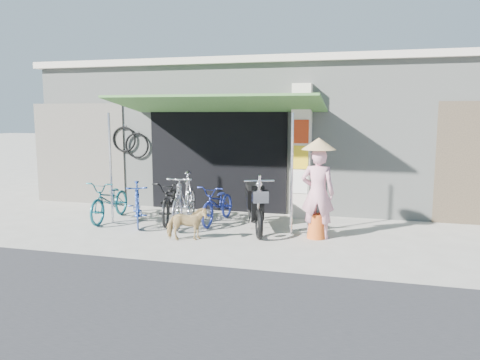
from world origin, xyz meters
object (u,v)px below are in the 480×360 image
(bike_black, at_px, (171,201))
(bike_silver, at_px, (184,199))
(street_dog, at_px, (187,224))
(nun, at_px, (318,190))
(moped, at_px, (255,205))
(bike_navy, at_px, (218,204))
(bike_blue, at_px, (137,204))
(bike_teal, at_px, (110,200))

(bike_black, height_order, bike_silver, bike_silver)
(street_dog, bearing_deg, nun, -91.01)
(bike_black, height_order, moped, moped)
(bike_silver, height_order, bike_navy, bike_silver)
(moped, bearing_deg, street_dog, -151.45)
(moped, xyz_separation_m, nun, (1.29, -0.32, 0.42))
(bike_blue, relative_size, bike_silver, 0.81)
(bike_black, distance_m, bike_navy, 1.04)
(bike_teal, relative_size, street_dog, 2.28)
(bike_black, distance_m, bike_silver, 0.47)
(bike_blue, distance_m, nun, 3.81)
(street_dog, height_order, nun, nun)
(bike_blue, xyz_separation_m, bike_navy, (1.60, 0.61, -0.03))
(bike_teal, relative_size, moped, 0.89)
(bike_teal, xyz_separation_m, bike_blue, (0.78, -0.23, 0.00))
(bike_silver, xyz_separation_m, street_dog, (0.50, -1.14, -0.24))
(bike_silver, bearing_deg, street_dog, -73.34)
(bike_black, height_order, nun, nun)
(bike_blue, xyz_separation_m, bike_black, (0.57, 0.47, 0.01))
(bike_black, relative_size, street_dog, 2.32)
(bike_teal, height_order, moped, moped)
(nun, bearing_deg, street_dog, 19.74)
(street_dog, distance_m, moped, 1.55)
(bike_navy, xyz_separation_m, nun, (2.19, -0.68, 0.51))
(bike_silver, bearing_deg, bike_teal, 173.26)
(bike_navy, distance_m, nun, 2.34)
(bike_black, distance_m, street_dog, 1.64)
(bike_blue, height_order, moped, moped)
(moped, bearing_deg, bike_black, 153.93)
(bike_navy, height_order, nun, nun)
(bike_blue, bearing_deg, bike_navy, -6.88)
(street_dog, bearing_deg, bike_silver, 3.34)
(bike_teal, xyz_separation_m, bike_navy, (2.38, 0.37, -0.03))
(bike_blue, relative_size, street_dog, 2.00)
(nun, bearing_deg, moped, -13.85)
(bike_teal, xyz_separation_m, street_dog, (2.25, -1.13, -0.13))
(bike_silver, bearing_deg, bike_navy, 22.69)
(bike_navy, relative_size, street_dog, 2.14)
(bike_blue, relative_size, bike_black, 0.86)
(bike_teal, distance_m, bike_silver, 1.75)
(street_dog, bearing_deg, bike_black, 13.16)
(bike_teal, xyz_separation_m, bike_silver, (1.75, 0.01, 0.11))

